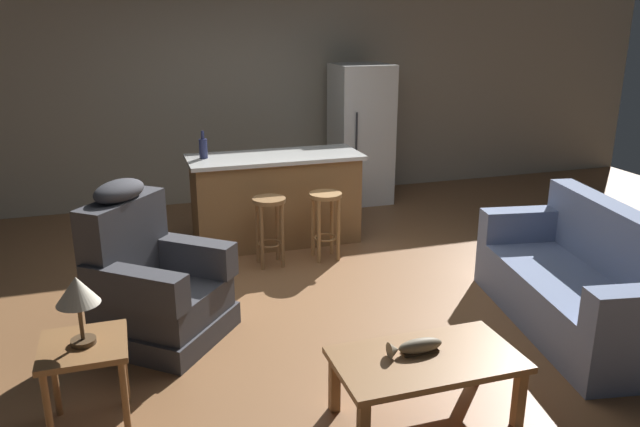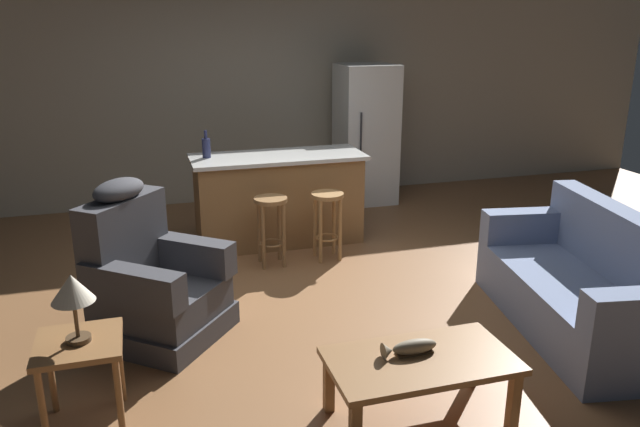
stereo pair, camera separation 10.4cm
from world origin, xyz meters
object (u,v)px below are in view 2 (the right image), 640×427
object	(u,v)px
recliner_near_lamp	(151,283)
end_table	(80,356)
bar_stool_left	(271,219)
couch	(584,288)
coffee_table	(421,366)
fish_figurine	(409,348)
refrigerator	(366,134)
table_lamp	(72,292)
bar_stool_right	(327,213)
bottle_tall_green	(206,147)
kitchen_island	(279,198)

from	to	relation	value
recliner_near_lamp	end_table	xyz separation A→B (m)	(-0.43, -1.04, 0.04)
end_table	bar_stool_left	bearing A→B (deg)	53.58
end_table	bar_stool_left	size ratio (longest dim) A/B	0.82
couch	coffee_table	bearing A→B (deg)	32.19
coffee_table	bar_stool_left	xyz separation A→B (m)	(-0.32, 2.67, 0.11)
fish_figurine	refrigerator	size ratio (longest dim) A/B	0.19
bar_stool_left	couch	bearing A→B (deg)	-44.22
coffee_table	recliner_near_lamp	bearing A→B (deg)	133.53
end_table	table_lamp	size ratio (longest dim) A/B	1.37
couch	end_table	world-z (taller)	couch
fish_figurine	bar_stool_right	bearing A→B (deg)	83.43
recliner_near_lamp	bar_stool_left	size ratio (longest dim) A/B	1.76
table_lamp	recliner_near_lamp	bearing A→B (deg)	67.85
recliner_near_lamp	bottle_tall_green	size ratio (longest dim) A/B	4.29
coffee_table	kitchen_island	world-z (taller)	kitchen_island
end_table	recliner_near_lamp	bearing A→B (deg)	67.53
coffee_table	recliner_near_lamp	distance (m)	2.14
bottle_tall_green	recliner_near_lamp	bearing A→B (deg)	-109.82
coffee_table	kitchen_island	xyz separation A→B (m)	(-0.10, 3.30, 0.11)
coffee_table	bar_stool_left	distance (m)	2.69
couch	table_lamp	world-z (taller)	table_lamp
couch	bar_stool_left	distance (m)	2.82
table_lamp	bar_stool_left	xyz separation A→B (m)	(1.59, 2.16, -0.40)
end_table	table_lamp	world-z (taller)	table_lamp
recliner_near_lamp	kitchen_island	size ratio (longest dim) A/B	0.67
coffee_table	bar_stool_right	world-z (taller)	bar_stool_right
recliner_near_lamp	refrigerator	world-z (taller)	refrigerator
coffee_table	table_lamp	size ratio (longest dim) A/B	2.68
end_table	refrigerator	size ratio (longest dim) A/B	0.32
couch	end_table	size ratio (longest dim) A/B	3.60
couch	end_table	xyz separation A→B (m)	(-3.61, -0.19, 0.12)
table_lamp	bar_stool_right	size ratio (longest dim) A/B	0.60
recliner_near_lamp	bottle_tall_green	world-z (taller)	bottle_tall_green
fish_figurine	couch	distance (m)	1.87
coffee_table	recliner_near_lamp	size ratio (longest dim) A/B	0.92
end_table	bar_stool_left	world-z (taller)	bar_stool_left
coffee_table	fish_figurine	world-z (taller)	fish_figurine
coffee_table	couch	world-z (taller)	couch
bar_stool_right	refrigerator	xyz separation A→B (m)	(1.08, 1.83, 0.41)
bar_stool_right	bottle_tall_green	distance (m)	1.41
table_lamp	refrigerator	xyz separation A→B (m)	(3.23, 3.99, 0.01)
table_lamp	bar_stool_right	world-z (taller)	table_lamp
bar_stool_right	bottle_tall_green	size ratio (longest dim) A/B	2.43
table_lamp	bottle_tall_green	distance (m)	3.07
bar_stool_right	coffee_table	bearing A→B (deg)	-95.36
table_lamp	kitchen_island	bearing A→B (deg)	57.12
fish_figurine	bar_stool_left	distance (m)	2.62
couch	bar_stool_right	world-z (taller)	couch
kitchen_island	refrigerator	xyz separation A→B (m)	(1.43, 1.20, 0.40)
kitchen_island	refrigerator	bearing A→B (deg)	40.06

